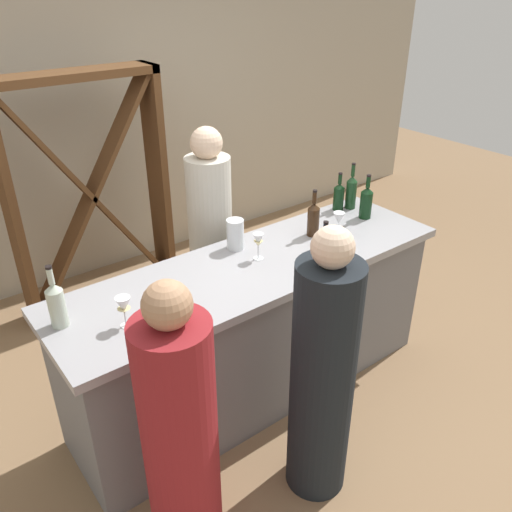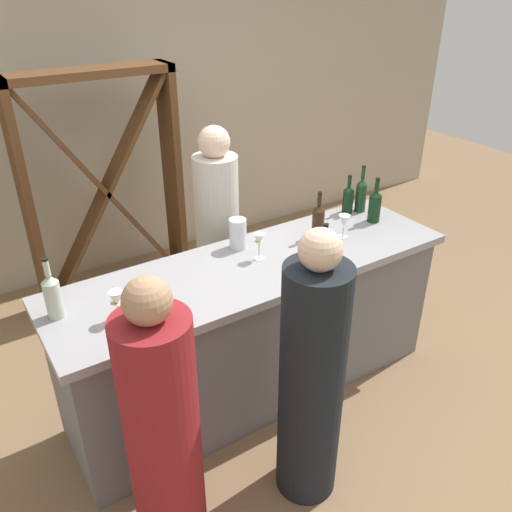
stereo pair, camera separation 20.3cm
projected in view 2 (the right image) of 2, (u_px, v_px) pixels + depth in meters
The scene contains 17 objects.
ground_plane at pixel (256, 387), 3.49m from camera, with size 12.00×12.00×0.00m, color #846647.
back_wall at pixel (114, 110), 4.44m from camera, with size 8.00×0.10×2.80m, color #B2A893.
bar_counter at pixel (256, 329), 3.26m from camera, with size 2.44×0.72×0.95m.
wine_rack at pixel (105, 191), 4.10m from camera, with size 1.22×0.28×1.84m.
wine_bottle_leftmost_clear_pale at pixel (53, 295), 2.52m from camera, with size 0.08×0.08×0.33m.
wine_bottle_second_left_near_black at pixel (324, 252), 2.94m from camera, with size 0.08×0.08×0.28m.
wine_bottle_center_amber_brown at pixel (318, 220), 3.28m from camera, with size 0.08×0.08×0.31m.
wine_bottle_second_right_dark_green at pixel (348, 198), 3.63m from camera, with size 0.07×0.07×0.27m.
wine_bottle_rightmost_dark_green at pixel (375, 205), 3.49m from camera, with size 0.08×0.08×0.31m.
wine_bottle_far_right_olive_green at pixel (361, 194), 3.64m from camera, with size 0.08×0.08×0.33m.
wine_glass_near_left at pixel (117, 301), 2.50m from camera, with size 0.07×0.07×0.16m.
wine_glass_near_center at pixel (344, 222), 3.29m from camera, with size 0.07×0.07×0.15m.
wine_glass_near_right at pixel (259, 241), 3.03m from camera, with size 0.06×0.06×0.16m.
water_pitcher at pixel (238, 234), 3.17m from camera, with size 0.11×0.11×0.19m.
person_left_guest at pixel (163, 433), 2.28m from camera, with size 0.37×0.37×1.46m.
person_center_guest at pixel (312, 381), 2.52m from camera, with size 0.36×0.36×1.52m.
person_right_guest at pixel (218, 245), 3.67m from camera, with size 0.36×0.36×1.59m.
Camera 2 is at (-1.44, -2.21, 2.45)m, focal length 36.78 mm.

